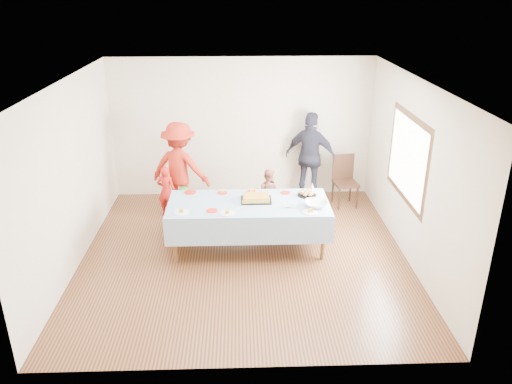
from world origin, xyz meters
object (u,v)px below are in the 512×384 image
Objects in this scene: party_table at (249,206)px; adult_left at (180,168)px; dining_chair at (344,177)px; birthday_cake at (256,198)px.

party_table is 1.48× the size of adult_left.
dining_chair is at bearing 41.95° from party_table.
dining_chair is at bearing 42.40° from birthday_cake.
party_table is 0.18m from birthday_cake.
party_table is 2.59× the size of dining_chair.
adult_left is at bearing 175.17° from dining_chair.
adult_left reaches higher than party_table.
party_table is at bearing 148.42° from adult_left.
birthday_cake is at bearing 34.94° from party_table.
birthday_cake is at bearing 152.89° from adult_left.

